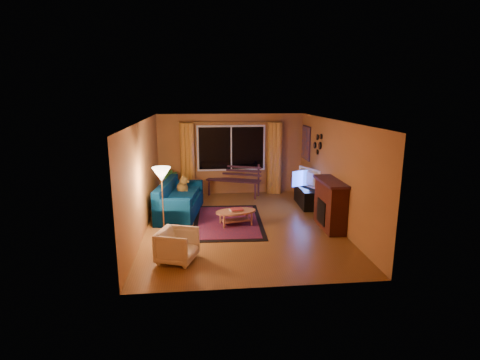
{
  "coord_description": "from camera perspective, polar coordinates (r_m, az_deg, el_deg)",
  "views": [
    {
      "loc": [
        -0.91,
        -8.51,
        3.11
      ],
      "look_at": [
        0.0,
        0.3,
        1.05
      ],
      "focal_mm": 28.0,
      "sensor_mm": 36.0,
      "label": 1
    }
  ],
  "objects": [
    {
      "name": "armchair",
      "position": [
        7.22,
        -9.55,
        -9.62
      ],
      "size": [
        0.81,
        0.83,
        0.69
      ],
      "primitive_type": "imported",
      "rotation": [
        0.0,
        0.0,
        1.24
      ],
      "color": "beige",
      "rests_on": "ground"
    },
    {
      "name": "wall_back",
      "position": [
        11.71,
        -1.36,
        3.94
      ],
      "size": [
        4.5,
        0.02,
        2.5
      ],
      "primitive_type": "cube",
      "color": "#B7763B",
      "rests_on": "ground"
    },
    {
      "name": "curtain_left",
      "position": [
        11.57,
        -7.99,
        3.06
      ],
      "size": [
        0.36,
        0.36,
        2.24
      ],
      "primitive_type": "cylinder",
      "color": "orange",
      "rests_on": "ground"
    },
    {
      "name": "tv_console",
      "position": [
        10.75,
        10.05,
        -2.48
      ],
      "size": [
        0.45,
        1.27,
        0.53
      ],
      "primitive_type": "cube",
      "rotation": [
        0.0,
        0.0,
        -0.03
      ],
      "color": "black",
      "rests_on": "ground"
    },
    {
      "name": "wall_right",
      "position": [
        9.27,
        14.23,
        1.11
      ],
      "size": [
        0.02,
        6.0,
        2.5
      ],
      "primitive_type": "cube",
      "color": "#B7763B",
      "rests_on": "ground"
    },
    {
      "name": "dog",
      "position": [
        10.3,
        -8.78,
        -0.96
      ],
      "size": [
        0.39,
        0.46,
        0.42
      ],
      "primitive_type": null,
      "rotation": [
        0.0,
        0.0,
        0.3
      ],
      "color": "olive",
      "rests_on": "sofa"
    },
    {
      "name": "window",
      "position": [
        11.61,
        -1.34,
        4.87
      ],
      "size": [
        2.0,
        0.02,
        1.3
      ],
      "primitive_type": "cube",
      "color": "black",
      "rests_on": "wall_back"
    },
    {
      "name": "floor_lamp",
      "position": [
        8.28,
        -11.68,
        -3.44
      ],
      "size": [
        0.35,
        0.35,
        1.59
      ],
      "primitive_type": "cylinder",
      "rotation": [
        0.0,
        0.0,
        0.42
      ],
      "color": "#BF8C3F",
      "rests_on": "ground"
    },
    {
      "name": "coffee_table",
      "position": [
        9.05,
        -0.63,
        -5.79
      ],
      "size": [
        1.15,
        1.15,
        0.36
      ],
      "primitive_type": "cylinder",
      "rotation": [
        0.0,
        0.0,
        0.19
      ],
      "color": "#B8724B",
      "rests_on": "ground"
    },
    {
      "name": "sofa",
      "position": [
        9.89,
        -9.15,
        -2.8
      ],
      "size": [
        1.21,
        2.23,
        0.86
      ],
      "primitive_type": "cube",
      "rotation": [
        0.0,
        0.0,
        -0.15
      ],
      "color": "#042749",
      "rests_on": "ground"
    },
    {
      "name": "potted_plant",
      "position": [
        11.17,
        -10.69,
        -0.9
      ],
      "size": [
        0.59,
        0.59,
        0.91
      ],
      "primitive_type": "imported",
      "rotation": [
        0.0,
        0.0,
        0.18
      ],
      "color": "#235B1E",
      "rests_on": "ground"
    },
    {
      "name": "rug",
      "position": [
        9.34,
        -1.86,
        -6.32
      ],
      "size": [
        1.78,
        2.71,
        0.02
      ],
      "primitive_type": "cube",
      "rotation": [
        0.0,
        0.0,
        -0.04
      ],
      "color": "maroon",
      "rests_on": "ground"
    },
    {
      "name": "painting",
      "position": [
        11.49,
        10.01,
        5.59
      ],
      "size": [
        0.04,
        0.76,
        0.96
      ],
      "primitive_type": "cube",
      "color": "#CF560C",
      "rests_on": "wall_right"
    },
    {
      "name": "wall_left",
      "position": [
        8.82,
        -14.57,
        0.49
      ],
      "size": [
        0.02,
        6.0,
        2.5
      ],
      "primitive_type": "cube",
      "color": "#B7763B",
      "rests_on": "ground"
    },
    {
      "name": "fireplace",
      "position": [
        9.0,
        13.59,
        -3.8
      ],
      "size": [
        0.4,
        1.2,
        1.1
      ],
      "primitive_type": "cube",
      "color": "maroon",
      "rests_on": "ground"
    },
    {
      "name": "curtain_right",
      "position": [
        11.78,
        5.26,
        3.31
      ],
      "size": [
        0.36,
        0.36,
        2.24
      ],
      "primitive_type": "cylinder",
      "color": "orange",
      "rests_on": "ground"
    },
    {
      "name": "floor",
      "position": [
        9.11,
        0.19,
        -6.94
      ],
      "size": [
        4.5,
        6.0,
        0.02
      ],
      "primitive_type": "cube",
      "color": "brown",
      "rests_on": "ground"
    },
    {
      "name": "curtain_rod",
      "position": [
        11.48,
        -1.34,
        8.79
      ],
      "size": [
        3.2,
        0.03,
        0.03
      ],
      "primitive_type": "cylinder",
      "rotation": [
        0.0,
        1.57,
        0.0
      ],
      "color": "#BF8C3F",
      "rests_on": "wall_back"
    },
    {
      "name": "bench",
      "position": [
        11.58,
        -0.99,
        -1.22
      ],
      "size": [
        1.71,
        1.09,
        0.5
      ],
      "primitive_type": "cube",
      "rotation": [
        0.0,
        0.0,
        -0.4
      ],
      "color": "#331825",
      "rests_on": "ground"
    },
    {
      "name": "ceiling",
      "position": [
        8.58,
        0.21,
        9.08
      ],
      "size": [
        4.5,
        6.0,
        0.02
      ],
      "primitive_type": "cube",
      "color": "white",
      "rests_on": "ground"
    },
    {
      "name": "mirror_cluster",
      "position": [
        10.38,
        11.71,
        5.57
      ],
      "size": [
        0.06,
        0.6,
        0.56
      ],
      "primitive_type": null,
      "color": "black",
      "rests_on": "wall_right"
    },
    {
      "name": "television",
      "position": [
        10.62,
        10.16,
        0.31
      ],
      "size": [
        0.48,
        0.93,
        0.55
      ],
      "primitive_type": "imported",
      "rotation": [
        0.0,
        0.0,
        1.96
      ],
      "color": "black",
      "rests_on": "tv_console"
    }
  ]
}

